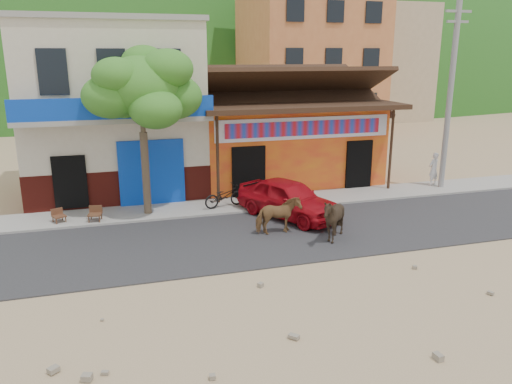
# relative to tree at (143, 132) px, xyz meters

# --- Properties ---
(ground) EXTENTS (120.00, 120.00, 0.00)m
(ground) POSITION_rel_tree_xyz_m (4.60, -5.80, -3.12)
(ground) COLOR #9E825B
(ground) RESTS_ON ground
(road) EXTENTS (60.00, 5.00, 0.04)m
(road) POSITION_rel_tree_xyz_m (4.60, -3.30, -3.10)
(road) COLOR #28282B
(road) RESTS_ON ground
(sidewalk) EXTENTS (60.00, 2.00, 0.12)m
(sidewalk) POSITION_rel_tree_xyz_m (4.60, 0.20, -3.06)
(sidewalk) COLOR gray
(sidewalk) RESTS_ON ground
(dance_club) EXTENTS (8.00, 6.00, 3.60)m
(dance_club) POSITION_rel_tree_xyz_m (6.60, 4.20, -1.32)
(dance_club) COLOR orange
(dance_club) RESTS_ON ground
(cafe_building) EXTENTS (7.00, 6.00, 7.00)m
(cafe_building) POSITION_rel_tree_xyz_m (-0.90, 4.20, 0.38)
(cafe_building) COLOR beige
(cafe_building) RESTS_ON ground
(apartment_front) EXTENTS (9.00, 9.00, 12.00)m
(apartment_front) POSITION_rel_tree_xyz_m (13.60, 18.20, 2.88)
(apartment_front) COLOR #CC723F
(apartment_front) RESTS_ON ground
(apartment_rear) EXTENTS (8.00, 8.00, 10.00)m
(apartment_rear) POSITION_rel_tree_xyz_m (22.60, 24.20, 1.88)
(apartment_rear) COLOR tan
(apartment_rear) RESTS_ON ground
(hillside) EXTENTS (100.00, 40.00, 24.00)m
(hillside) POSITION_rel_tree_xyz_m (4.60, 64.20, 8.88)
(hillside) COLOR #194C14
(hillside) RESTS_ON ground
(tree) EXTENTS (3.00, 3.00, 6.00)m
(tree) POSITION_rel_tree_xyz_m (0.00, 0.00, 0.00)
(tree) COLOR #2D721E
(tree) RESTS_ON sidewalk
(utility_pole) EXTENTS (0.24, 0.24, 8.00)m
(utility_pole) POSITION_rel_tree_xyz_m (12.80, 0.20, 1.00)
(utility_pole) COLOR gray
(utility_pole) RESTS_ON sidewalk
(cow_tan) EXTENTS (1.52, 0.79, 1.24)m
(cow_tan) POSITION_rel_tree_xyz_m (3.98, -3.26, -2.46)
(cow_tan) COLOR olive
(cow_tan) RESTS_ON road
(cow_dark) EXTENTS (1.43, 1.30, 1.46)m
(cow_dark) POSITION_rel_tree_xyz_m (5.45, -4.37, -2.35)
(cow_dark) COLOR black
(cow_dark) RESTS_ON road
(red_car) EXTENTS (3.44, 4.41, 1.41)m
(red_car) POSITION_rel_tree_xyz_m (4.91, -1.70, -2.38)
(red_car) COLOR #AE0C16
(red_car) RESTS_ON road
(scooter) EXTENTS (1.74, 0.97, 0.87)m
(scooter) POSITION_rel_tree_xyz_m (2.89, -0.06, -2.57)
(scooter) COLOR black
(scooter) RESTS_ON sidewalk
(pedestrian) EXTENTS (0.62, 0.49, 1.48)m
(pedestrian) POSITION_rel_tree_xyz_m (12.60, 0.55, -2.26)
(pedestrian) COLOR white
(pedestrian) RESTS_ON sidewalk
(cafe_chair_left) EXTENTS (0.53, 0.53, 0.97)m
(cafe_chair_left) POSITION_rel_tree_xyz_m (-1.86, -0.44, -2.52)
(cafe_chair_left) COLOR #462C17
(cafe_chair_left) RESTS_ON sidewalk
(cafe_chair_right) EXTENTS (0.54, 0.54, 0.87)m
(cafe_chair_right) POSITION_rel_tree_xyz_m (-3.07, -0.21, -2.57)
(cafe_chair_right) COLOR #4F281A
(cafe_chair_right) RESTS_ON sidewalk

